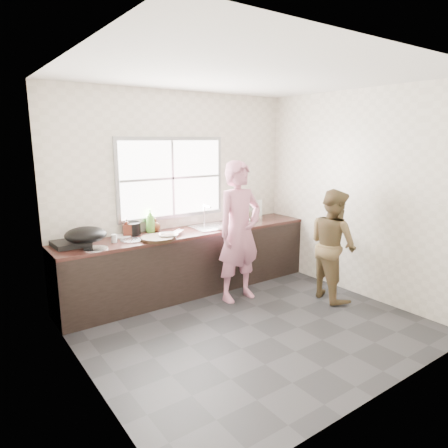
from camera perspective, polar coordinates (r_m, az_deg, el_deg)
floor at (r=4.69m, az=3.75°, el=-14.26°), size 3.60×3.20×0.01m
ceiling at (r=4.25m, az=4.28°, el=20.61°), size 3.60×3.20×0.01m
wall_back at (r=5.58m, az=-6.58°, el=4.56°), size 3.60×0.01×2.70m
wall_left at (r=3.43m, az=-19.96°, el=-0.82°), size 0.01×3.20×2.70m
wall_right at (r=5.58m, az=18.49°, el=4.01°), size 0.01×3.20×2.70m
wall_front at (r=3.22m, az=22.50°, el=-1.82°), size 3.60×0.01×2.70m
cabinet at (r=5.52m, az=-4.74°, el=-5.51°), size 3.60×0.62×0.82m
countertop at (r=5.40m, az=-4.82°, el=-1.15°), size 3.60×0.64×0.04m
sink at (r=5.58m, az=-1.74°, el=-0.43°), size 0.55×0.45×0.02m
faucet at (r=5.71m, az=-2.87°, el=1.34°), size 0.02×0.02×0.30m
window_frame at (r=5.50m, az=-7.47°, el=6.52°), size 1.60×0.05×1.10m
window_glazing at (r=5.48m, az=-7.34°, el=6.50°), size 1.50×0.01×1.00m
woman at (r=5.14m, az=2.20°, el=-1.75°), size 0.63×0.42×1.69m
person_side at (r=5.38m, az=15.26°, el=-2.85°), size 0.69×0.81×1.45m
cutting_board at (r=4.94m, az=-9.41°, el=-2.04°), size 0.48×0.48×0.04m
cleaver at (r=5.20m, az=-6.56°, el=-1.01°), size 0.21×0.19×0.01m
bowl_mince at (r=5.00m, az=-7.94°, el=-1.71°), size 0.32×0.32×0.06m
bowl_crabs at (r=5.77m, az=2.59°, el=0.24°), size 0.25×0.25×0.06m
bowl_held at (r=5.42m, az=-0.21°, el=-0.53°), size 0.24×0.24×0.06m
black_pot at (r=5.26m, az=-13.02°, el=-0.68°), size 0.25×0.25×0.16m
plate_food at (r=5.19m, az=-14.37°, el=-1.73°), size 0.29×0.29×0.02m
bottle_green at (r=5.33m, az=-10.49°, el=0.48°), size 0.16×0.16×0.32m
bottle_brown_tall at (r=5.19m, az=-13.70°, el=-0.55°), size 0.12×0.12×0.22m
bottle_brown_short at (r=5.39m, az=-9.82°, el=-0.19°), size 0.16×0.16×0.17m
glass_jar at (r=4.94m, az=-15.43°, el=-1.99°), size 0.07×0.07×0.10m
burner at (r=4.95m, az=-21.09°, el=-2.60°), size 0.40×0.40×0.06m
wok at (r=4.78m, az=-19.16°, el=-1.47°), size 0.52×0.52×0.17m
dish_rack at (r=6.08m, az=3.03°, el=2.07°), size 0.46×0.35×0.32m
pot_lid_left at (r=4.70m, az=-17.87°, el=-3.39°), size 0.35×0.35×0.01m
pot_lid_right at (r=4.98m, az=-13.04°, el=-2.26°), size 0.32×0.32×0.01m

